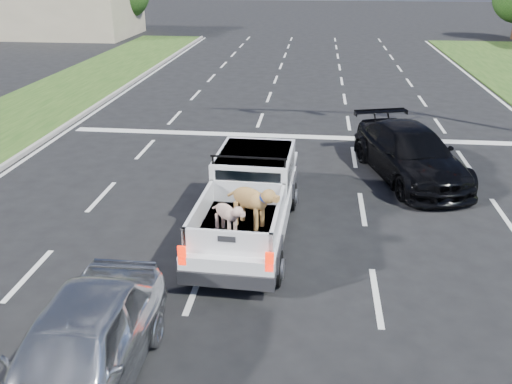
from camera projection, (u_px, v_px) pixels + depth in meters
The scene contains 7 objects.
ground at pixel (285, 291), 10.52m from camera, with size 160.00×160.00×0.00m, color black.
road_markings at pixel (298, 170), 16.51m from camera, with size 17.75×60.00×0.01m.
curb_left at pixel (8, 163), 16.90m from camera, with size 0.15×60.00×0.14m, color gray.
building_left at pixel (70, 8), 44.55m from camera, with size 10.00×8.00×4.40m, color tan.
pickup_truck at pixel (249, 199), 12.37m from camera, with size 2.07×5.18×1.92m.
silver_sedan at pixel (79, 351), 7.81m from camera, with size 1.73×4.29×1.46m, color #B4B7BB.
black_coupe at pixel (410, 153), 15.74m from camera, with size 2.07×5.10×1.48m, color black.
Camera 1 is at (0.43, -8.90, 5.94)m, focal length 38.00 mm.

